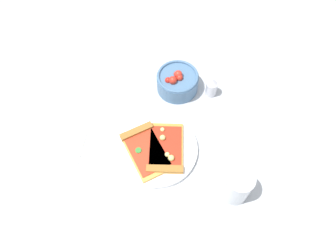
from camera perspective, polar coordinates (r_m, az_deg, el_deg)
name	(u,v)px	position (r m, az deg, el deg)	size (l,w,h in m)	color
ground_plane	(159,155)	(0.90, -1.67, -5.20)	(2.40, 2.40, 0.00)	#B2B7BC
plate	(157,149)	(0.90, -2.07, -4.18)	(0.23, 0.23, 0.01)	white
pizza_slice_near	(145,148)	(0.89, -4.19, -3.94)	(0.18, 0.16, 0.02)	gold
pizza_slice_far	(165,150)	(0.88, -0.47, -4.42)	(0.15, 0.10, 0.02)	gold
salad_bowl	(177,81)	(0.99, 1.72, 8.04)	(0.13, 0.13, 0.08)	#4C7299
soda_glass	(237,186)	(0.83, 12.35, -10.50)	(0.07, 0.07, 0.10)	silver
paper_napkin	(61,146)	(0.96, -18.66, -3.35)	(0.11, 0.12, 0.00)	silver
pepper_shaker	(211,87)	(0.99, 7.85, 6.90)	(0.03, 0.03, 0.06)	silver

